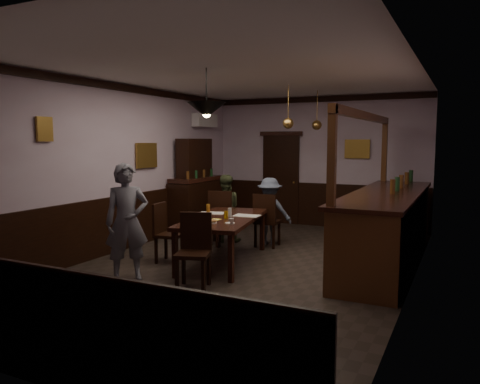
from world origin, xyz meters
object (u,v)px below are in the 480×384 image
Objects in this scene: chair_side at (166,230)px; bar_counter at (387,225)px; person_seated_right at (270,211)px; sideboard at (196,194)px; chair_near at (194,247)px; pendant_iron at (207,110)px; pendant_brass_far at (317,125)px; chair_far_right at (266,218)px; coffee_cup at (232,221)px; person_seated_left at (225,208)px; dining_table at (224,221)px; soda_can at (226,215)px; chair_far_left at (221,215)px; person_standing at (127,222)px; pendant_brass_mid at (288,124)px.

bar_counter is (3.26, 1.53, 0.08)m from chair_side.
person_seated_right is 0.63× the size of sideboard.
person_seated_right is at bearing 73.29° from chair_near.
chair_side is 2.18m from pendant_iron.
pendant_iron is at bearing -98.64° from pendant_brass_far.
coffee_cup is at bearing 91.78° from chair_far_right.
person_seated_left reaches higher than chair_near.
soda_can reaches higher than dining_table.
dining_table is 1.35m from chair_far_right.
sideboard is (-1.14, 0.98, 0.24)m from chair_far_left.
bar_counter is (1.98, 1.66, -0.18)m from coffee_cup.
person_standing is at bearing -109.46° from pendant_brass_far.
person_seated_left is at bearing -33.22° from sideboard.
chair_side is at bearing 121.73° from chair_near.
person_seated_left is (-0.07, 0.28, 0.09)m from chair_far_left.
chair_far_right is 1.86m from coffee_cup.
person_standing is at bearing -73.98° from sideboard.
chair_far_right reaches higher than dining_table.
person_seated_right is at bearing -169.97° from chair_far_left.
person_seated_right is 16.01× the size of coffee_cup.
person_standing is at bearing 65.51° from chair_far_right.
person_standing is at bearing 176.94° from chair_side.
person_seated_left is at bearing 111.85° from pendant_iron.
coffee_cup is (1.08, -1.66, 0.23)m from chair_far_left.
person_seated_left reaches higher than dining_table.
pendant_brass_far reaches higher than chair_far_right.
pendant_iron and pendant_brass_far have the same top height.
sideboard is 2.91× the size of pendant_iron.
pendant_iron is at bearing 94.21° from chair_far_left.
person_standing is (0.08, -1.06, 0.30)m from chair_side.
sideboard is at bearing 118.96° from coffee_cup.
coffee_cup is (0.40, -0.51, 0.11)m from dining_table.
chair_side is 0.22× the size of bar_counter.
bar_counter is at bearing 40.99° from pendant_iron.
chair_side is at bearing 58.46° from person_seated_left.
pendant_iron is (1.97, -2.93, 1.60)m from sideboard.
chair_far_left reaches higher than soda_can.
person_standing is at bearing 168.70° from chair_near.
chair_far_left is at bearing 76.17° from person_seated_left.
chair_near reaches higher than dining_table.
pendant_brass_mid reaches higher than dining_table.
pendant_brass_mid is at bearing -42.07° from chair_side.
pendant_brass_mid reaches higher than sideboard.
coffee_cup is at bearing -103.74° from chair_side.
pendant_iron reaches higher than sideboard.
sideboard is 2.50× the size of pendant_brass_far.
chair_far_right is at bearing 86.12° from soda_can.
chair_far_left is at bearing -158.17° from pendant_brass_mid.
dining_table is at bearing -49.70° from sideboard.
chair_near is 4.46m from pendant_brass_far.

